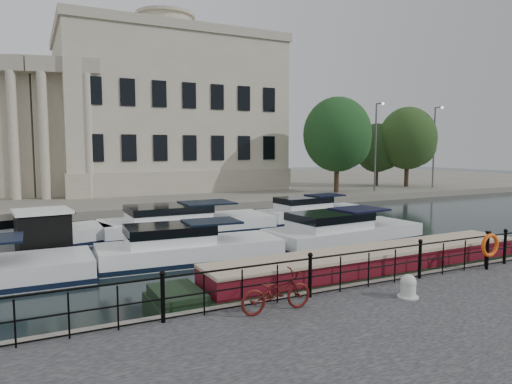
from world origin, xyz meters
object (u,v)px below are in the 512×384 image
harbour_hut (43,239)px  bicycle (276,292)px  narrowboat (373,274)px  mooring_bollard (408,287)px  life_ring_post (490,246)px

harbour_hut → bicycle: bearing=-70.5°
narrowboat → harbour_hut: (-9.77, 8.20, 0.59)m
bicycle → mooring_bollard: bearing=-99.9°
bicycle → mooring_bollard: (3.69, -0.64, -0.20)m
mooring_bollard → life_ring_post: life_ring_post is taller
mooring_bollard → life_ring_post: bearing=11.4°
life_ring_post → harbour_hut: size_ratio=0.42×
narrowboat → harbour_hut: size_ratio=4.89×
life_ring_post → harbour_hut: harbour_hut is taller
bicycle → narrowboat: size_ratio=0.13×
mooring_bollard → life_ring_post: size_ratio=0.49×
narrowboat → harbour_hut: 12.77m
mooring_bollard → narrowboat: 3.03m
life_ring_post → narrowboat: (-3.23, 1.85, -0.99)m
bicycle → life_ring_post: (8.12, 0.25, 0.30)m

